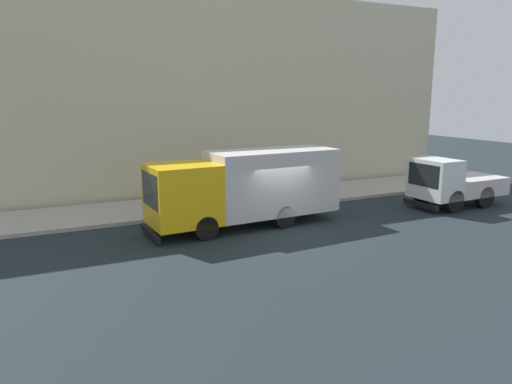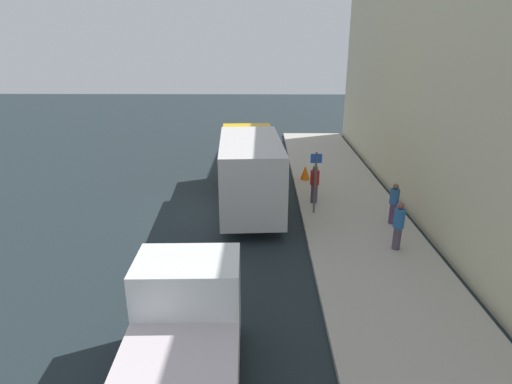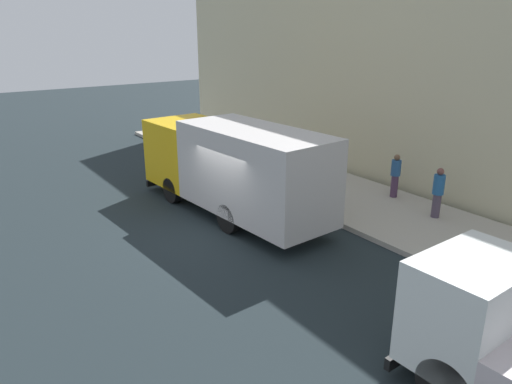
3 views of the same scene
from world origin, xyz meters
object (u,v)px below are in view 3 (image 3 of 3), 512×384
pedestrian_third (438,192)px  traffic_cone_orange (248,167)px  pedestrian_walking (299,173)px  pedestrian_standing (395,175)px  large_utility_truck (232,165)px  street_sign_post (318,163)px

pedestrian_third → traffic_cone_orange: pedestrian_third is taller
pedestrian_walking → pedestrian_standing: (2.69, -2.13, -0.02)m
pedestrian_standing → pedestrian_third: (-0.46, -2.07, 0.04)m
large_utility_truck → pedestrian_third: bearing=-45.0°
traffic_cone_orange → large_utility_truck: bearing=-131.6°
pedestrian_walking → pedestrian_standing: size_ratio=1.04×
pedestrian_standing → pedestrian_walking: bearing=-137.9°
large_utility_truck → pedestrian_third: (4.96, -4.36, -0.66)m
large_utility_truck → street_sign_post: large_utility_truck is taller
street_sign_post → traffic_cone_orange: bearing=89.2°
pedestrian_walking → pedestrian_standing: bearing=50.3°
pedestrian_third → street_sign_post: size_ratio=0.66×
traffic_cone_orange → pedestrian_walking: bearing=-88.8°
street_sign_post → pedestrian_third: bearing=-52.7°
pedestrian_third → traffic_cone_orange: size_ratio=2.39×
street_sign_post → pedestrian_walking: bearing=83.5°
large_utility_truck → street_sign_post: (2.60, -1.27, -0.06)m
pedestrian_standing → pedestrian_third: 2.12m
large_utility_truck → pedestrian_standing: (5.42, -2.29, -0.70)m
pedestrian_standing → street_sign_post: street_sign_post is taller
pedestrian_third → large_utility_truck: bearing=141.3°
pedestrian_walking → pedestrian_third: bearing=26.7°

